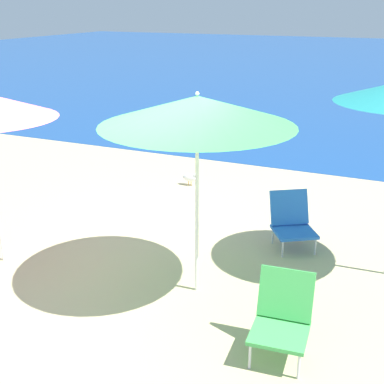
{
  "coord_description": "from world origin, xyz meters",
  "views": [
    {
      "loc": [
        3.03,
        -4.6,
        2.95
      ],
      "look_at": [
        0.76,
        0.37,
        1.0
      ],
      "focal_mm": 50.0,
      "sensor_mm": 36.0,
      "label": 1
    }
  ],
  "objects_px": {
    "beach_chair_blue": "(292,220)",
    "seagull": "(190,177)",
    "beach_umbrella_green": "(197,111)",
    "beach_chair_green": "(282,315)"
  },
  "relations": [
    {
      "from": "beach_umbrella_green",
      "to": "beach_chair_green",
      "type": "xyz_separation_m",
      "value": [
        1.12,
        -0.68,
        -1.58
      ]
    },
    {
      "from": "beach_chair_blue",
      "to": "seagull",
      "type": "height_order",
      "value": "beach_chair_blue"
    },
    {
      "from": "seagull",
      "to": "beach_chair_blue",
      "type": "bearing_deg",
      "value": -37.04
    },
    {
      "from": "beach_umbrella_green",
      "to": "beach_chair_green",
      "type": "height_order",
      "value": "beach_umbrella_green"
    },
    {
      "from": "seagull",
      "to": "beach_chair_green",
      "type": "bearing_deg",
      "value": -55.38
    },
    {
      "from": "beach_umbrella_green",
      "to": "beach_chair_blue",
      "type": "distance_m",
      "value": 2.3
    },
    {
      "from": "beach_chair_blue",
      "to": "seagull",
      "type": "bearing_deg",
      "value": 109.53
    },
    {
      "from": "beach_chair_blue",
      "to": "seagull",
      "type": "distance_m",
      "value": 2.72
    },
    {
      "from": "beach_umbrella_green",
      "to": "beach_chair_green",
      "type": "distance_m",
      "value": 2.06
    },
    {
      "from": "beach_chair_green",
      "to": "seagull",
      "type": "relative_size",
      "value": 2.71
    }
  ]
}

